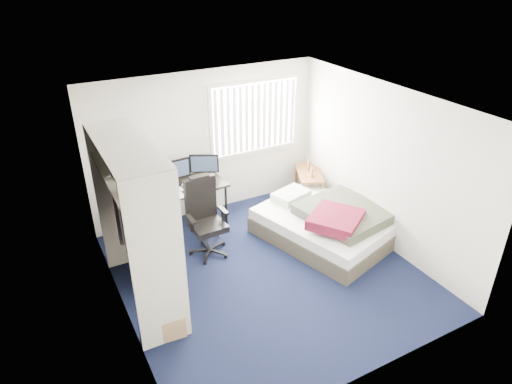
{
  "coord_description": "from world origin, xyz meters",
  "views": [
    {
      "loc": [
        -2.66,
        -4.61,
        4.12
      ],
      "look_at": [
        0.04,
        0.4,
        1.12
      ],
      "focal_mm": 32.0,
      "sensor_mm": 36.0,
      "label": 1
    }
  ],
  "objects": [
    {
      "name": "nightstand",
      "position": [
        1.75,
        1.53,
        0.51
      ],
      "size": [
        0.72,
        0.93,
        0.75
      ],
      "color": "brown",
      "rests_on": "ground"
    },
    {
      "name": "footstool",
      "position": [
        -0.31,
        1.28,
        0.2
      ],
      "size": [
        0.37,
        0.32,
        0.26
      ],
      "color": "white",
      "rests_on": "ground"
    },
    {
      "name": "closet",
      "position": [
        -1.67,
        0.27,
        1.35
      ],
      "size": [
        0.64,
        1.84,
        2.22
      ],
      "color": "beige",
      "rests_on": "ground"
    },
    {
      "name": "ground",
      "position": [
        0.0,
        0.0,
        0.0
      ],
      "size": [
        4.2,
        4.2,
        0.0
      ],
      "primitive_type": "plane",
      "color": "black",
      "rests_on": "ground"
    },
    {
      "name": "room_shell",
      "position": [
        0.0,
        0.0,
        1.51
      ],
      "size": [
        4.2,
        4.2,
        4.2
      ],
      "color": "silver",
      "rests_on": "ground"
    },
    {
      "name": "bed",
      "position": [
        1.27,
        0.31,
        0.28
      ],
      "size": [
        2.0,
        2.34,
        0.66
      ],
      "color": "#443E31",
      "rests_on": "ground"
    },
    {
      "name": "office_chair",
      "position": [
        -0.55,
        0.91,
        0.47
      ],
      "size": [
        0.6,
        0.6,
        1.23
      ],
      "color": "black",
      "rests_on": "ground"
    },
    {
      "name": "pine_box",
      "position": [
        -1.65,
        -0.48,
        0.15
      ],
      "size": [
        0.42,
        0.33,
        0.29
      ],
      "primitive_type": "cube",
      "rotation": [
        0.0,
        0.0,
        -0.09
      ],
      "color": "#A87F54",
      "rests_on": "ground"
    },
    {
      "name": "window_assembly",
      "position": [
        0.9,
        2.04,
        1.6
      ],
      "size": [
        1.72,
        0.09,
        1.32
      ],
      "color": "white",
      "rests_on": "ground"
    },
    {
      "name": "desk",
      "position": [
        -0.69,
        1.75,
        0.79
      ],
      "size": [
        1.6,
        0.82,
        1.23
      ],
      "color": "black",
      "rests_on": "ground"
    }
  ]
}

